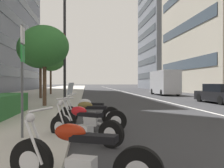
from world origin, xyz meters
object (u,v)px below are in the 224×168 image
at_px(motorcycle_by_sign_pole, 83,126).
at_px(motorcycle_mid_row, 90,117).
at_px(motorcycle_nearest_camera, 80,159).
at_px(street_tree_near_plaza_corner, 51,59).
at_px(street_lamp_with_banners, 69,36).
at_px(street_tree_by_lamp_post, 41,49).
at_px(street_tree_far_plaza, 45,46).
at_px(car_lead_in_lane, 221,94).
at_px(parking_sign_by_curb, 22,67).
at_px(motorcycle_under_tarp, 88,112).
at_px(delivery_van_ahead, 164,82).

xyz_separation_m(motorcycle_by_sign_pole, motorcycle_mid_row, (1.51, -0.18, 0.00)).
xyz_separation_m(motorcycle_nearest_camera, street_tree_near_plaza_corner, (26.14, 3.99, 3.86)).
bearing_deg(street_lamp_with_banners, street_tree_by_lamp_post, 30.63).
height_order(motorcycle_mid_row, street_tree_far_plaza, street_tree_far_plaza).
distance_m(motorcycle_mid_row, car_lead_in_lane, 13.44).
height_order(motorcycle_by_sign_pole, parking_sign_by_curb, parking_sign_by_curb).
height_order(motorcycle_by_sign_pole, motorcycle_under_tarp, motorcycle_under_tarp).
bearing_deg(street_tree_by_lamp_post, delivery_van_ahead, -61.62).
bearing_deg(motorcycle_mid_row, motorcycle_by_sign_pole, 96.96).
height_order(motorcycle_nearest_camera, parking_sign_by_curb, parking_sign_by_curb).
distance_m(street_tree_far_plaza, street_tree_by_lamp_post, 7.38).
distance_m(motorcycle_by_sign_pole, motorcycle_mid_row, 1.52).
xyz_separation_m(street_tree_by_lamp_post, street_tree_near_plaza_corner, (7.71, 0.21, -0.07)).
bearing_deg(motorcycle_under_tarp, street_lamp_with_banners, -63.35).
xyz_separation_m(motorcycle_nearest_camera, motorcycle_by_sign_pole, (2.68, -0.02, -0.01)).
height_order(delivery_van_ahead, street_tree_far_plaza, street_tree_far_plaza).
height_order(motorcycle_nearest_camera, car_lead_in_lane, car_lead_in_lane).
xyz_separation_m(motorcycle_under_tarp, street_tree_near_plaza_corner, (20.79, 4.15, 3.85)).
xyz_separation_m(motorcycle_mid_row, motorcycle_under_tarp, (1.16, 0.04, 0.02)).
xyz_separation_m(motorcycle_by_sign_pole, delivery_van_ahead, (22.89, -9.42, 1.12)).
height_order(delivery_van_ahead, street_tree_near_plaza_corner, street_tree_near_plaza_corner).
bearing_deg(street_tree_far_plaza, motorcycle_under_tarp, -157.41).
bearing_deg(motorcycle_mid_row, parking_sign_by_curb, 54.50).
distance_m(motorcycle_nearest_camera, motorcycle_under_tarp, 5.35).
relative_size(parking_sign_by_curb, street_tree_near_plaza_corner, 0.49).
height_order(motorcycle_under_tarp, delivery_van_ahead, delivery_van_ahead).
bearing_deg(street_tree_near_plaza_corner, motorcycle_by_sign_pole, -170.30).
bearing_deg(delivery_van_ahead, motorcycle_mid_row, 156.54).
bearing_deg(motorcycle_nearest_camera, street_tree_far_plaza, -56.23).
height_order(parking_sign_by_curb, street_lamp_with_banners, street_lamp_with_banners).
height_order(street_lamp_with_banners, street_tree_far_plaza, street_lamp_with_banners).
bearing_deg(motorcycle_by_sign_pole, motorcycle_nearest_camera, 127.57).
bearing_deg(street_tree_far_plaza, street_tree_by_lamp_post, 11.74).
relative_size(motorcycle_mid_row, car_lead_in_lane, 0.48).
bearing_deg(motorcycle_nearest_camera, motorcycle_mid_row, -70.48).
bearing_deg(street_tree_near_plaza_corner, motorcycle_under_tarp, -168.70).
relative_size(parking_sign_by_curb, street_tree_far_plaza, 0.59).
bearing_deg(car_lead_in_lane, motorcycle_under_tarp, 128.35).
height_order(car_lead_in_lane, street_lamp_with_banners, street_lamp_with_banners).
bearing_deg(street_tree_far_plaza, parking_sign_by_curb, -174.32).
relative_size(street_lamp_with_banners, street_tree_near_plaza_corner, 1.35).
relative_size(motorcycle_by_sign_pole, motorcycle_under_tarp, 0.85).
distance_m(car_lead_in_lane, street_tree_far_plaza, 12.63).
height_order(motorcycle_nearest_camera, motorcycle_under_tarp, motorcycle_under_tarp).
bearing_deg(delivery_van_ahead, motorcycle_nearest_camera, 159.65).
height_order(motorcycle_under_tarp, street_tree_by_lamp_post, street_tree_by_lamp_post).
bearing_deg(motorcycle_by_sign_pole, street_tree_far_plaza, -36.87).
relative_size(street_tree_far_plaza, street_tree_near_plaza_corner, 0.82).
bearing_deg(motorcycle_mid_row, car_lead_in_lane, -121.79).
distance_m(motorcycle_by_sign_pole, street_tree_by_lamp_post, 16.68).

